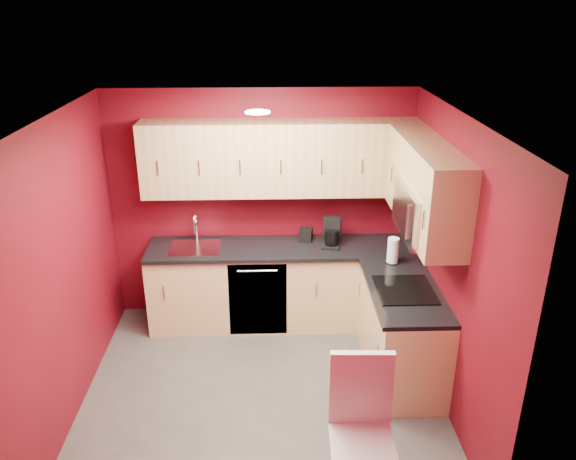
{
  "coord_description": "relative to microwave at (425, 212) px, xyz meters",
  "views": [
    {
      "loc": [
        0.09,
        -4.17,
        3.34
      ],
      "look_at": [
        0.25,
        0.55,
        1.36
      ],
      "focal_mm": 35.0,
      "sensor_mm": 36.0,
      "label": 1
    }
  ],
  "objects": [
    {
      "name": "paper_towel",
      "position": [
        -0.11,
        0.57,
        -0.62
      ],
      "size": [
        0.15,
        0.15,
        0.26
      ],
      "primitive_type": null,
      "rotation": [
        0.0,
        0.0,
        0.04
      ],
      "color": "white",
      "rests_on": "countertop_right"
    },
    {
      "name": "wall_right",
      "position": [
        0.21,
        -0.2,
        -0.41
      ],
      "size": [
        0.0,
        3.0,
        3.0
      ],
      "primitive_type": "plane",
      "rotation": [
        1.57,
        0.0,
        -1.57
      ],
      "color": "maroon",
      "rests_on": "floor"
    },
    {
      "name": "napkin_holder",
      "position": [
        -0.92,
        1.13,
        -0.68
      ],
      "size": [
        0.15,
        0.15,
        0.14
      ],
      "primitive_type": null,
      "rotation": [
        0.0,
        0.0,
        -0.21
      ],
      "color": "black",
      "rests_on": "countertop_back"
    },
    {
      "name": "dishwasher_front",
      "position": [
        -1.44,
        0.71,
        -1.22
      ],
      "size": [
        0.6,
        0.02,
        0.82
      ],
      "primitive_type": "cube",
      "color": "black",
      "rests_on": "base_cabinets_back"
    },
    {
      "name": "dining_chair",
      "position": [
        -0.69,
        -1.4,
        -1.11
      ],
      "size": [
        0.46,
        0.48,
        1.1
      ],
      "primitive_type": null,
      "rotation": [
        0.0,
        0.0,
        -0.04
      ],
      "color": "silver",
      "rests_on": "floor"
    },
    {
      "name": "sink",
      "position": [
        -2.09,
        1.0,
        -0.72
      ],
      "size": [
        0.52,
        0.42,
        0.35
      ],
      "color": "silver",
      "rests_on": "countertop_back"
    },
    {
      "name": "base_cabinets_right",
      "position": [
        -0.09,
        0.05,
        -1.22
      ],
      "size": [
        0.6,
        1.3,
        0.87
      ],
      "primitive_type": "cube",
      "color": "#E5B982",
      "rests_on": "floor"
    },
    {
      "name": "upper_cabinets_back",
      "position": [
        -1.19,
        1.13,
        0.17
      ],
      "size": [
        2.8,
        0.35,
        0.75
      ],
      "primitive_type": "cube",
      "color": "tan",
      "rests_on": "wall_back"
    },
    {
      "name": "wall_front",
      "position": [
        -1.39,
        -1.7,
        -0.41
      ],
      "size": [
        3.2,
        0.0,
        3.2
      ],
      "primitive_type": "plane",
      "rotation": [
        -1.57,
        0.0,
        0.0
      ],
      "color": "maroon",
      "rests_on": "floor"
    },
    {
      "name": "downlight",
      "position": [
        -1.39,
        0.1,
        0.82
      ],
      "size": [
        0.2,
        0.2,
        0.01
      ],
      "primitive_type": "cylinder",
      "color": "white",
      "rests_on": "ceiling"
    },
    {
      "name": "countertop_right",
      "position": [
        -0.11,
        0.04,
        -0.77
      ],
      "size": [
        0.63,
        1.27,
        0.04
      ],
      "primitive_type": "cube",
      "color": "black",
      "rests_on": "base_cabinets_right"
    },
    {
      "name": "wall_left",
      "position": [
        -2.99,
        -0.2,
        -0.41
      ],
      "size": [
        0.0,
        3.0,
        3.0
      ],
      "primitive_type": "plane",
      "rotation": [
        1.57,
        0.0,
        1.57
      ],
      "color": "maroon",
      "rests_on": "floor"
    },
    {
      "name": "base_cabinets_back",
      "position": [
        -1.19,
        1.0,
        -1.22
      ],
      "size": [
        2.8,
        0.6,
        0.87
      ],
      "primitive_type": "cube",
      "color": "#E5B982",
      "rests_on": "floor"
    },
    {
      "name": "upper_cabinets_right",
      "position": [
        0.03,
        0.24,
        0.23
      ],
      "size": [
        0.35,
        1.55,
        0.75
      ],
      "color": "tan",
      "rests_on": "wall_right"
    },
    {
      "name": "ceiling",
      "position": [
        -1.39,
        -0.2,
        0.84
      ],
      "size": [
        3.2,
        3.2,
        0.0
      ],
      "primitive_type": "plane",
      "rotation": [
        3.14,
        0.0,
        0.0
      ],
      "color": "white",
      "rests_on": "wall_back"
    },
    {
      "name": "microwave",
      "position": [
        0.0,
        0.0,
        0.0
      ],
      "size": [
        0.42,
        0.76,
        0.42
      ],
      "color": "silver",
      "rests_on": "upper_cabinets_right"
    },
    {
      "name": "countertop_back",
      "position": [
        -1.19,
        0.99,
        -0.77
      ],
      "size": [
        2.8,
        0.63,
        0.04
      ],
      "primitive_type": "cube",
      "color": "black",
      "rests_on": "base_cabinets_back"
    },
    {
      "name": "cooktop",
      "position": [
        -0.11,
        0.0,
        -0.74
      ],
      "size": [
        0.5,
        0.55,
        0.01
      ],
      "primitive_type": "cube",
      "color": "black",
      "rests_on": "countertop_right"
    },
    {
      "name": "coffee_maker",
      "position": [
        -0.67,
        0.97,
        -0.6
      ],
      "size": [
        0.23,
        0.28,
        0.3
      ],
      "primitive_type": null,
      "rotation": [
        0.0,
        0.0,
        -0.22
      ],
      "color": "black",
      "rests_on": "countertop_back"
    },
    {
      "name": "wall_back",
      "position": [
        -1.39,
        1.3,
        -0.41
      ],
      "size": [
        3.2,
        0.0,
        3.2
      ],
      "primitive_type": "plane",
      "rotation": [
        1.57,
        0.0,
        0.0
      ],
      "color": "maroon",
      "rests_on": "floor"
    },
    {
      "name": "floor",
      "position": [
        -1.39,
        -0.2,
        -1.66
      ],
      "size": [
        3.2,
        3.2,
        0.0
      ],
      "primitive_type": "plane",
      "color": "#4F4C49",
      "rests_on": "ground"
    }
  ]
}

